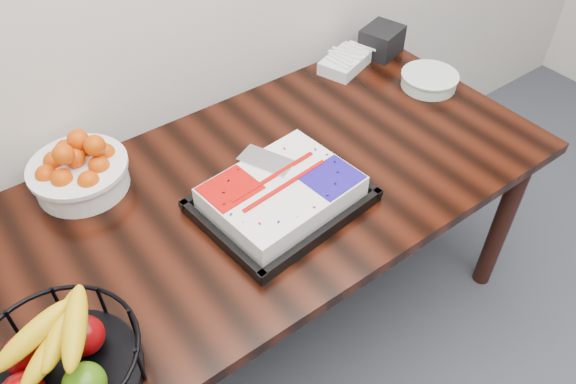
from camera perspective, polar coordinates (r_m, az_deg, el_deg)
table at (r=1.79m, az=-1.79°, el=-0.85°), size 1.80×0.90×0.75m
cake_tray at (r=1.62m, az=-0.64°, el=-0.32°), size 0.50×0.41×0.10m
tangerine_bowl at (r=1.77m, az=-20.58°, el=2.41°), size 0.29×0.29×0.19m
fruit_basket at (r=1.35m, az=-22.11°, el=-15.77°), size 0.35×0.35×0.19m
plate_stack at (r=2.19m, az=14.15°, el=10.95°), size 0.21×0.21×0.05m
fork_bag at (r=2.24m, az=5.78°, el=13.00°), size 0.23×0.18×0.06m
napkin_box at (r=2.35m, az=9.49°, el=14.91°), size 0.19×0.17×0.11m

